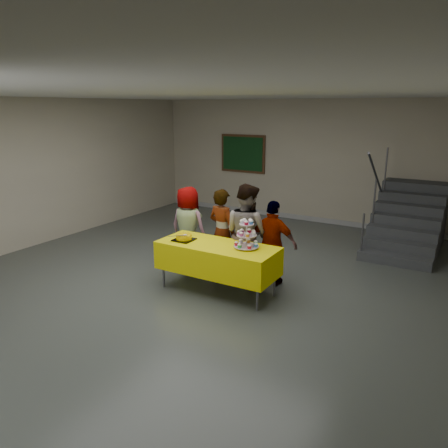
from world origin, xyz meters
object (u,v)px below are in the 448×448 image
Objects in this scene: bear_cake at (184,237)px; schoolchild_a at (188,227)px; schoolchild_d at (273,243)px; noticeboard at (243,154)px; cupcake_stand at (247,236)px; staircase at (408,222)px; schoolchild_c at (247,233)px; bake_table at (217,258)px; schoolchild_b at (222,232)px.

schoolchild_a reaches higher than bear_cake.
noticeboard is (-2.83, 4.22, 0.90)m from schoolchild_d.
bear_cake is 0.25× the size of schoolchild_a.
schoolchild_a is at bearing 157.23° from cupcake_stand.
bear_cake is at bearing 32.17° from schoolchild_d.
schoolchild_a is 1.67m from schoolchild_d.
schoolchild_c is at bearing -120.11° from staircase.
noticeboard is at bearing 108.19° from bear_cake.
staircase reaches higher than bear_cake.
bake_table is 1.29× the size of schoolchild_a.
noticeboard is (-1.86, 4.19, 0.86)m from schoolchild_b.
schoolchild_c is (0.17, 0.63, 0.26)m from bake_table.
schoolchild_d is at bearing 48.38° from bake_table.
schoolchild_a is 1.12× the size of noticeboard.
staircase is at bearing 61.98° from bake_table.
schoolchild_d is at bearing -114.65° from staircase.
schoolchild_b is 4.20m from staircase.
schoolchild_b is at bearing -2.42° from schoolchild_d.
schoolchild_a is at bearing 121.21° from bear_cake.
bear_cake is 0.28× the size of noticeboard.
schoolchild_c is 1.26× the size of noticeboard.
bear_cake is 4.99m from staircase.
bear_cake is at bearing -123.39° from staircase.
staircase is at bearing -102.29° from schoolchild_c.
bear_cake is at bearing -171.98° from bake_table.
schoolchild_b is 0.53m from schoolchild_c.
schoolchild_a is 1.05× the size of schoolchild_d.
schoolchild_b is 4.67m from noticeboard.
cupcake_stand is at bearing 74.91° from schoolchild_d.
bake_table is 1.28m from schoolchild_a.
cupcake_stand is 1.24× the size of bear_cake.
noticeboard is (-4.38, 0.84, 1.11)m from staircase.
bear_cake is at bearing -71.81° from noticeboard.
bake_table is at bearing 8.02° from bear_cake.
bear_cake is 5.31m from noticeboard.
staircase is at bearing 56.61° from bear_cake.
bear_cake reaches higher than bake_table.
schoolchild_d is (1.19, 0.78, -0.13)m from bear_cake.
staircase is (2.74, 4.16, -0.34)m from bear_cake.
schoolchild_b is at bearing 74.37° from bear_cake.
schoolchild_a is 0.89× the size of schoolchild_c.
schoolchild_d reaches higher than bear_cake.
schoolchild_c reaches higher than schoolchild_d.
schoolchild_d is at bearing 75.87° from cupcake_stand.
staircase is (2.52, 3.36, -0.26)m from schoolchild_b.
schoolchild_a is at bearing -1.62° from schoolchild_d.
schoolchild_b reaches higher than cupcake_stand.
schoolchild_c is at bearing -60.87° from noticeboard.
bake_table is 0.82m from schoolchild_b.
schoolchild_d is at bearing 33.13° from bear_cake.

